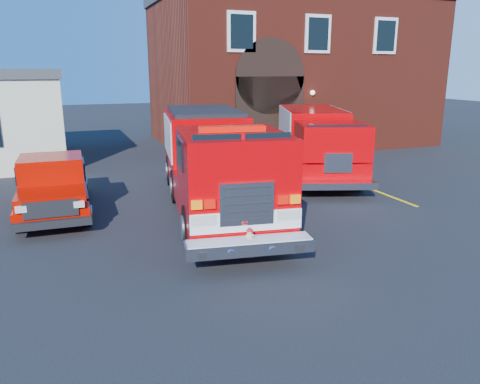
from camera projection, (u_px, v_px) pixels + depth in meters
name	position (u px, v px, depth m)	size (l,w,h in m)	color
ground	(225.00, 226.00, 13.44)	(100.00, 100.00, 0.00)	black
parking_stripe_near	(388.00, 196.00, 16.61)	(0.12, 3.00, 0.01)	yellow
parking_stripe_mid	(341.00, 178.00, 19.31)	(0.12, 3.00, 0.01)	yellow
parking_stripe_far	(306.00, 164.00, 22.02)	(0.12, 3.00, 0.01)	yellow
fire_station	(288.00, 70.00, 28.09)	(15.20, 10.20, 8.45)	maroon
fire_engine	(214.00, 161.00, 14.68)	(4.23, 10.09, 3.01)	black
pickup_truck	(54.00, 185.00, 14.60)	(2.12, 5.58, 1.81)	black
secondary_truck	(317.00, 140.00, 19.68)	(5.10, 8.56, 2.66)	black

